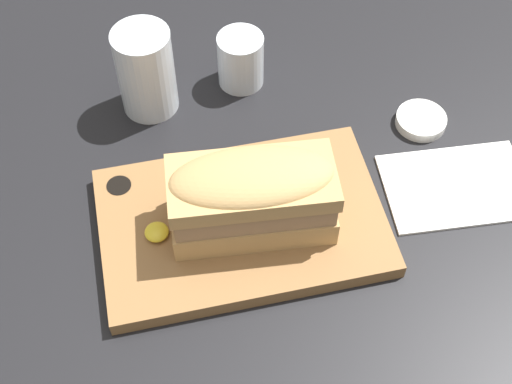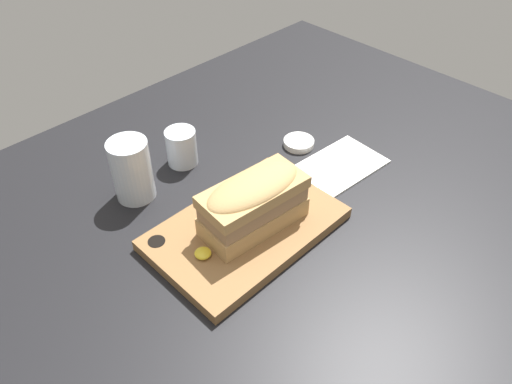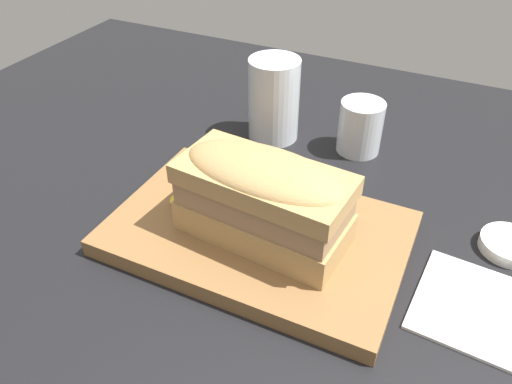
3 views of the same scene
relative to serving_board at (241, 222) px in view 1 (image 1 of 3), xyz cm
name	(u,v)px [view 1 (image 1 of 3)]	position (x,y,z in cm)	size (l,w,h in cm)	color
dining_table	(291,214)	(6.55, 1.09, -2.08)	(146.73, 110.32, 2.00)	black
serving_board	(241,222)	(0.00, 0.00, 0.00)	(33.91, 21.91, 2.21)	olive
sandwich	(252,194)	(1.18, -0.97, 6.64)	(19.56, 10.53, 10.34)	tan
mustard_dollop	(157,232)	(-10.15, -0.35, 1.64)	(2.85, 2.85, 1.14)	yellow
water_glass	(147,76)	(-8.02, 22.64, 4.37)	(7.67, 7.67, 12.59)	silver
wine_glass	(241,61)	(5.10, 24.44, 2.66)	(6.42, 6.42, 7.84)	silver
napkin	(457,186)	(27.94, -0.06, -0.88)	(19.18, 13.65, 0.40)	white
condiment_dish	(421,121)	(27.17, 11.05, -0.38)	(6.79, 6.79, 1.40)	white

